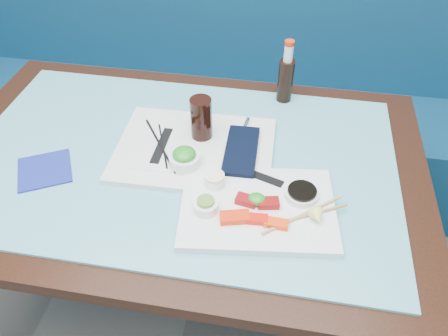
% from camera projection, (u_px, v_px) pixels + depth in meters
% --- Properties ---
extents(booth_bench, '(3.00, 0.56, 1.17)m').
position_uv_depth(booth_bench, '(227.00, 102.00, 2.11)').
color(booth_bench, navy).
rests_on(booth_bench, ground).
extents(dining_table, '(1.40, 0.90, 0.75)m').
position_uv_depth(dining_table, '(181.00, 181.00, 1.31)').
color(dining_table, black).
rests_on(dining_table, ground).
extents(glass_top, '(1.22, 0.76, 0.01)m').
position_uv_depth(glass_top, '(179.00, 159.00, 1.25)').
color(glass_top, '#5CAAB8').
rests_on(glass_top, dining_table).
extents(sashimi_plate, '(0.42, 0.32, 0.02)m').
position_uv_depth(sashimi_plate, '(258.00, 208.00, 1.09)').
color(sashimi_plate, white).
rests_on(sashimi_plate, glass_top).
extents(salmon_left, '(0.08, 0.05, 0.02)m').
position_uv_depth(salmon_left, '(235.00, 217.00, 1.05)').
color(salmon_left, red).
rests_on(salmon_left, sashimi_plate).
extents(salmon_mid, '(0.06, 0.03, 0.01)m').
position_uv_depth(salmon_mid, '(256.00, 219.00, 1.05)').
color(salmon_mid, red).
rests_on(salmon_mid, sashimi_plate).
extents(salmon_right, '(0.06, 0.03, 0.01)m').
position_uv_depth(salmon_right, '(276.00, 223.00, 1.04)').
color(salmon_right, '#FF3D0A').
rests_on(salmon_right, sashimi_plate).
extents(tuna_left, '(0.06, 0.04, 0.02)m').
position_uv_depth(tuna_left, '(246.00, 200.00, 1.09)').
color(tuna_left, maroon).
rests_on(tuna_left, sashimi_plate).
extents(tuna_right, '(0.06, 0.04, 0.02)m').
position_uv_depth(tuna_right, '(268.00, 203.00, 1.08)').
color(tuna_right, maroon).
rests_on(tuna_right, sashimi_plate).
extents(seaweed_garnish, '(0.06, 0.05, 0.02)m').
position_uv_depth(seaweed_garnish, '(257.00, 199.00, 1.09)').
color(seaweed_garnish, '#1F891F').
rests_on(seaweed_garnish, sashimi_plate).
extents(ramekin_wasabi, '(0.07, 0.07, 0.03)m').
position_uv_depth(ramekin_wasabi, '(206.00, 206.00, 1.07)').
color(ramekin_wasabi, white).
rests_on(ramekin_wasabi, sashimi_plate).
extents(wasabi_fill, '(0.05, 0.05, 0.01)m').
position_uv_depth(wasabi_fill, '(206.00, 201.00, 1.06)').
color(wasabi_fill, olive).
rests_on(wasabi_fill, ramekin_wasabi).
extents(ramekin_ginger, '(0.06, 0.06, 0.02)m').
position_uv_depth(ramekin_ginger, '(215.00, 181.00, 1.13)').
color(ramekin_ginger, white).
rests_on(ramekin_ginger, sashimi_plate).
extents(ginger_fill, '(0.07, 0.07, 0.01)m').
position_uv_depth(ginger_fill, '(215.00, 176.00, 1.12)').
color(ginger_fill, white).
rests_on(ginger_fill, ramekin_ginger).
extents(soy_dish, '(0.11, 0.11, 0.02)m').
position_uv_depth(soy_dish, '(302.00, 194.00, 1.10)').
color(soy_dish, white).
rests_on(soy_dish, sashimi_plate).
extents(soy_fill, '(0.08, 0.08, 0.01)m').
position_uv_depth(soy_fill, '(302.00, 191.00, 1.09)').
color(soy_fill, black).
rests_on(soy_fill, soy_dish).
extents(lemon_wedge, '(0.05, 0.04, 0.04)m').
position_uv_depth(lemon_wedge, '(318.00, 217.00, 1.03)').
color(lemon_wedge, '#FEFF78').
rests_on(lemon_wedge, sashimi_plate).
extents(chopstick_sleeve, '(0.15, 0.07, 0.00)m').
position_uv_depth(chopstick_sleeve, '(257.00, 175.00, 1.16)').
color(chopstick_sleeve, black).
rests_on(chopstick_sleeve, sashimi_plate).
extents(wooden_chopstick_a, '(0.19, 0.16, 0.01)m').
position_uv_depth(wooden_chopstick_a, '(302.00, 215.00, 1.06)').
color(wooden_chopstick_a, tan).
rests_on(wooden_chopstick_a, sashimi_plate).
extents(wooden_chopstick_b, '(0.20, 0.11, 0.01)m').
position_uv_depth(wooden_chopstick_b, '(306.00, 215.00, 1.06)').
color(wooden_chopstick_b, '#A3774C').
rests_on(wooden_chopstick_b, sashimi_plate).
extents(serving_tray, '(0.46, 0.35, 0.02)m').
position_uv_depth(serving_tray, '(195.00, 150.00, 1.26)').
color(serving_tray, silver).
rests_on(serving_tray, glass_top).
extents(paper_placemat, '(0.33, 0.23, 0.00)m').
position_uv_depth(paper_placemat, '(195.00, 147.00, 1.25)').
color(paper_placemat, silver).
rests_on(paper_placemat, serving_tray).
extents(seaweed_bowl, '(0.10, 0.10, 0.03)m').
position_uv_depth(seaweed_bowl, '(185.00, 160.00, 1.19)').
color(seaweed_bowl, white).
rests_on(seaweed_bowl, serving_tray).
extents(seaweed_salad, '(0.07, 0.07, 0.03)m').
position_uv_depth(seaweed_salad, '(184.00, 154.00, 1.17)').
color(seaweed_salad, '#25861F').
rests_on(seaweed_salad, seaweed_bowl).
extents(cola_glass, '(0.07, 0.07, 0.13)m').
position_uv_depth(cola_glass, '(201.00, 118.00, 1.24)').
color(cola_glass, black).
rests_on(cola_glass, serving_tray).
extents(navy_pouch, '(0.10, 0.21, 0.02)m').
position_uv_depth(navy_pouch, '(241.00, 151.00, 1.23)').
color(navy_pouch, black).
rests_on(navy_pouch, serving_tray).
extents(fork, '(0.02, 0.10, 0.01)m').
position_uv_depth(fork, '(244.00, 128.00, 1.31)').
color(fork, white).
rests_on(fork, serving_tray).
extents(black_chopstick_a, '(0.15, 0.21, 0.01)m').
position_uv_depth(black_chopstick_a, '(160.00, 145.00, 1.25)').
color(black_chopstick_a, black).
rests_on(black_chopstick_a, serving_tray).
extents(black_chopstick_b, '(0.08, 0.19, 0.01)m').
position_uv_depth(black_chopstick_b, '(163.00, 145.00, 1.25)').
color(black_chopstick_b, black).
rests_on(black_chopstick_b, serving_tray).
extents(tray_sleeve, '(0.03, 0.16, 0.00)m').
position_uv_depth(tray_sleeve, '(162.00, 145.00, 1.25)').
color(tray_sleeve, black).
rests_on(tray_sleeve, serving_tray).
extents(cola_bottle_body, '(0.06, 0.06, 0.14)m').
position_uv_depth(cola_bottle_body, '(285.00, 81.00, 1.41)').
color(cola_bottle_body, black).
rests_on(cola_bottle_body, glass_top).
extents(cola_bottle_neck, '(0.04, 0.04, 0.05)m').
position_uv_depth(cola_bottle_neck, '(289.00, 53.00, 1.34)').
color(cola_bottle_neck, white).
rests_on(cola_bottle_neck, cola_bottle_body).
extents(cola_bottle_cap, '(0.03, 0.03, 0.01)m').
position_uv_depth(cola_bottle_cap, '(290.00, 43.00, 1.32)').
color(cola_bottle_cap, red).
rests_on(cola_bottle_cap, cola_bottle_neck).
extents(blue_napkin, '(0.19, 0.19, 0.01)m').
position_uv_depth(blue_napkin, '(45.00, 170.00, 1.20)').
color(blue_napkin, navy).
rests_on(blue_napkin, glass_top).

